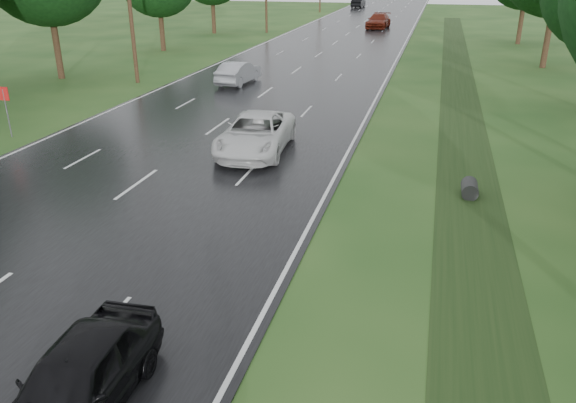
% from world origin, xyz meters
% --- Properties ---
extents(road, '(14.00, 180.00, 0.04)m').
position_xyz_m(road, '(0.00, 45.00, 0.02)').
color(road, black).
rests_on(road, ground).
extents(edge_stripe_east, '(0.12, 180.00, 0.01)m').
position_xyz_m(edge_stripe_east, '(6.75, 45.00, 0.04)').
color(edge_stripe_east, silver).
rests_on(edge_stripe_east, road).
extents(edge_stripe_west, '(0.12, 180.00, 0.01)m').
position_xyz_m(edge_stripe_west, '(-6.75, 45.00, 0.04)').
color(edge_stripe_west, silver).
rests_on(edge_stripe_west, road).
extents(center_line, '(0.12, 180.00, 0.01)m').
position_xyz_m(center_line, '(0.00, 45.00, 0.04)').
color(center_line, silver).
rests_on(center_line, road).
extents(drainage_ditch, '(2.20, 120.00, 0.56)m').
position_xyz_m(drainage_ditch, '(11.50, 18.71, 0.04)').
color(drainage_ditch, '#1C3213').
rests_on(drainage_ditch, ground).
extents(road_sign, '(0.50, 0.06, 2.30)m').
position_xyz_m(road_sign, '(-8.50, 12.00, 1.64)').
color(road_sign, slate).
rests_on(road_sign, ground).
extents(utility_pole_mid, '(1.60, 0.26, 10.00)m').
position_xyz_m(utility_pole_mid, '(-9.20, 25.00, 5.20)').
color(utility_pole_mid, '#3E2919').
rests_on(utility_pole_mid, ground).
extents(white_pickup, '(2.95, 5.74, 1.55)m').
position_xyz_m(white_pickup, '(3.00, 12.69, 0.82)').
color(white_pickup, silver).
rests_on(white_pickup, road).
extents(dark_sedan, '(1.79, 4.11, 1.38)m').
position_xyz_m(dark_sedan, '(4.56, -2.25, 0.73)').
color(dark_sedan, black).
rests_on(dark_sedan, road).
extents(silver_sedan, '(1.86, 4.44, 1.43)m').
position_xyz_m(silver_sedan, '(-2.50, 26.20, 0.75)').
color(silver_sedan, '#93949B').
rests_on(silver_sedan, road).
extents(far_car_red, '(2.74, 5.98, 1.69)m').
position_xyz_m(far_car_red, '(2.65, 62.62, 0.89)').
color(far_car_red, maroon).
rests_on(far_car_red, road).
extents(far_car_dark, '(1.99, 5.24, 1.71)m').
position_xyz_m(far_car_dark, '(-4.56, 96.29, 0.89)').
color(far_car_dark, black).
rests_on(far_car_dark, road).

